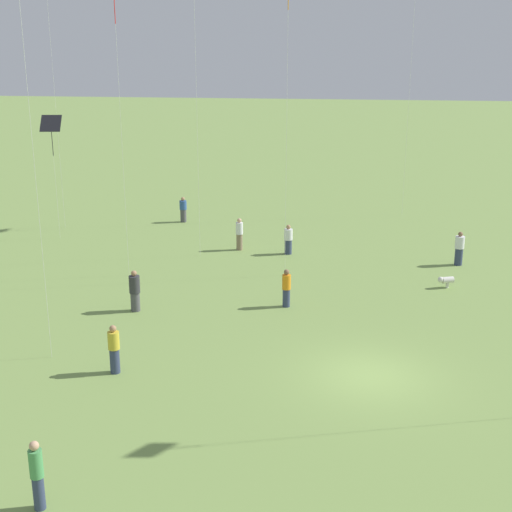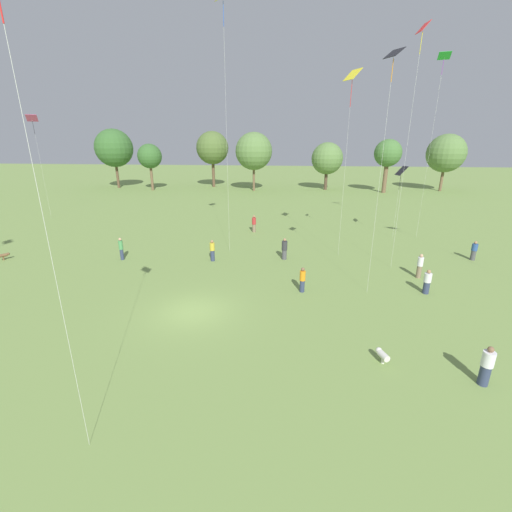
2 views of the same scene
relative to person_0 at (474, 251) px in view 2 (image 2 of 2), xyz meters
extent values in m
plane|color=#7A994C|center=(-20.34, -11.31, -0.78)|extent=(240.00, 240.00, 0.00)
cylinder|color=brown|center=(-51.04, 39.89, 1.77)|extent=(0.52, 0.52, 5.10)
sphere|color=#38662D|center=(-51.04, 39.89, 7.10)|extent=(7.40, 7.40, 7.40)
cylinder|color=brown|center=(-42.59, 37.16, 1.60)|extent=(0.50, 0.50, 4.77)
sphere|color=#38662D|center=(-42.59, 37.16, 5.70)|extent=(4.58, 4.58, 4.58)
cylinder|color=brown|center=(-31.72, 43.42, 1.93)|extent=(0.58, 0.58, 5.43)
sphere|color=#516B33|center=(-31.72, 43.42, 7.10)|extent=(6.55, 6.55, 6.55)
cylinder|color=brown|center=(-22.64, 38.65, 1.61)|extent=(0.45, 0.45, 4.80)
sphere|color=#5B7F42|center=(-22.64, 38.65, 6.62)|extent=(6.95, 6.95, 6.95)
cylinder|color=brown|center=(-8.61, 41.80, 1.09)|extent=(0.61, 0.61, 3.74)
sphere|color=#5B7F42|center=(-8.61, 41.80, 5.23)|extent=(6.06, 6.06, 6.06)
cylinder|color=brown|center=(1.95, 38.71, 1.88)|extent=(0.75, 0.75, 5.33)
sphere|color=#477538|center=(1.95, 38.71, 6.38)|extent=(4.89, 4.89, 4.89)
cylinder|color=brown|center=(13.47, 42.35, 1.42)|extent=(0.52, 0.52, 4.40)
sphere|color=#5B7F42|center=(13.47, 42.35, 6.26)|extent=(7.04, 7.04, 7.04)
cylinder|color=#4C4C51|center=(0.00, 0.00, -0.38)|extent=(0.45, 0.45, 0.82)
cylinder|color=#2D5193|center=(0.00, 0.00, 0.31)|extent=(0.53, 0.53, 0.55)
sphere|color=#A87A56|center=(0.00, 0.00, 0.71)|extent=(0.24, 0.24, 0.24)
cylinder|color=#333D5B|center=(-28.72, -3.11, -0.33)|extent=(0.33, 0.33, 0.90)
cylinder|color=#4C9956|center=(-28.72, -3.11, 0.48)|extent=(0.39, 0.39, 0.73)
sphere|color=tan|center=(-28.72, -3.11, 0.97)|extent=(0.24, 0.24, 0.24)
cylinder|color=#333D5B|center=(-21.24, -2.55, -0.34)|extent=(0.38, 0.38, 0.89)
cylinder|color=gold|center=(-21.24, -2.55, 0.42)|extent=(0.45, 0.45, 0.63)
sphere|color=#A87A56|center=(-21.24, -2.55, 0.86)|extent=(0.24, 0.24, 0.24)
cylinder|color=#847056|center=(-18.94, 7.00, -0.35)|extent=(0.51, 0.51, 0.87)
cylinder|color=#B72D2D|center=(-18.94, 7.00, 0.44)|extent=(0.60, 0.60, 0.72)
sphere|color=#A87A56|center=(-18.94, 7.00, 0.92)|extent=(0.24, 0.24, 0.24)
cylinder|color=#4C4C51|center=(-15.43, -1.53, -0.37)|extent=(0.55, 0.55, 0.82)
cylinder|color=#333338|center=(-15.43, -1.53, 0.41)|extent=(0.64, 0.64, 0.74)
sphere|color=#A87A56|center=(-15.43, -1.53, 0.90)|extent=(0.24, 0.24, 0.24)
cylinder|color=#333D5B|center=(-6.16, -7.21, -0.39)|extent=(0.50, 0.50, 0.79)
cylinder|color=white|center=(-6.16, -7.21, 0.30)|extent=(0.59, 0.59, 0.59)
sphere|color=#A87A56|center=(-6.16, -7.21, 0.72)|extent=(0.24, 0.24, 0.24)
cylinder|color=#847056|center=(-5.74, -4.49, -0.33)|extent=(0.34, 0.34, 0.90)
cylinder|color=white|center=(-5.74, -4.49, 0.44)|extent=(0.41, 0.41, 0.64)
sphere|color=tan|center=(-5.74, -4.49, 0.88)|extent=(0.24, 0.24, 0.24)
cylinder|color=#333D5B|center=(-14.08, -7.83, -0.38)|extent=(0.36, 0.36, 0.80)
cylinder|color=orange|center=(-14.08, -7.83, 0.34)|extent=(0.43, 0.43, 0.65)
sphere|color=brown|center=(-14.08, -7.83, 0.78)|extent=(0.24, 0.24, 0.24)
cylinder|color=#333D5B|center=(-6.97, -16.03, -0.34)|extent=(0.43, 0.43, 0.89)
cylinder|color=white|center=(-6.97, -16.03, 0.42)|extent=(0.50, 0.50, 0.63)
sphere|color=brown|center=(-6.97, -16.03, 0.85)|extent=(0.24, 0.24, 0.24)
cube|color=green|center=(-2.21, 6.95, 15.56)|extent=(1.18, 1.11, 0.48)
cylinder|color=purple|center=(-2.21, 6.95, 14.66)|extent=(0.04, 0.04, 1.19)
cylinder|color=silver|center=(-2.21, 6.95, 7.39)|extent=(0.01, 0.01, 16.34)
cube|color=black|center=(-4.74, 6.24, 5.84)|extent=(0.94, 1.24, 0.85)
cylinder|color=black|center=(-4.74, 6.24, 4.76)|extent=(0.04, 0.04, 1.47)
cylinder|color=silver|center=(-4.74, 6.24, 2.53)|extent=(0.01, 0.01, 6.62)
cube|color=yellow|center=(-10.84, 0.20, 13.15)|extent=(1.34, 1.44, 0.82)
cylinder|color=red|center=(-10.84, 0.20, 11.87)|extent=(0.04, 0.04, 1.85)
cylinder|color=silver|center=(-10.84, 0.20, 6.18)|extent=(0.01, 0.01, 13.93)
cube|color=red|center=(-7.15, -2.58, 15.27)|extent=(0.69, 0.91, 0.64)
cylinder|color=yellow|center=(-7.15, -2.58, 14.41)|extent=(0.04, 0.04, 1.24)
cylinder|color=silver|center=(-7.15, -2.58, 7.25)|extent=(0.01, 0.01, 16.06)
cube|color=#E54C99|center=(-45.49, 11.31, 11.03)|extent=(1.46, 1.38, 0.73)
cylinder|color=black|center=(-45.49, 11.31, 9.96)|extent=(0.04, 0.04, 1.46)
cylinder|color=silver|center=(-45.49, 11.31, 5.12)|extent=(0.01, 0.01, 11.82)
cylinder|color=silver|center=(-21.14, -20.51, 5.67)|extent=(0.01, 0.01, 12.91)
cube|color=black|center=(-9.85, -7.38, 12.91)|extent=(1.07, 1.11, 0.51)
cylinder|color=orange|center=(-9.85, -7.38, 12.09)|extent=(0.04, 0.04, 1.12)
cylinder|color=silver|center=(-9.85, -7.38, 6.06)|extent=(0.01, 0.01, 13.69)
cylinder|color=blue|center=(-20.34, 0.15, 17.23)|extent=(0.04, 0.04, 1.59)
cylinder|color=silver|center=(-20.34, 0.15, 8.79)|extent=(0.01, 0.01, 19.15)
cylinder|color=silver|center=(-10.65, -15.05, -0.40)|extent=(0.48, 0.61, 0.30)
sphere|color=silver|center=(-10.78, -14.71, -0.36)|extent=(0.27, 0.27, 0.27)
cylinder|color=silver|center=(-10.65, -15.05, -0.67)|extent=(0.14, 0.14, 0.23)
cylinder|color=brown|center=(-38.39, -4.30, -0.37)|extent=(0.57, 0.64, 0.26)
sphere|color=brown|center=(-38.16, -3.99, -0.34)|extent=(0.24, 0.24, 0.24)
cylinder|color=brown|center=(-38.39, -4.30, -0.64)|extent=(0.12, 0.12, 0.28)
camera|label=1|loc=(-42.85, -10.35, 10.26)|focal=50.00mm
camera|label=2|loc=(-14.82, -28.40, 8.58)|focal=24.00mm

